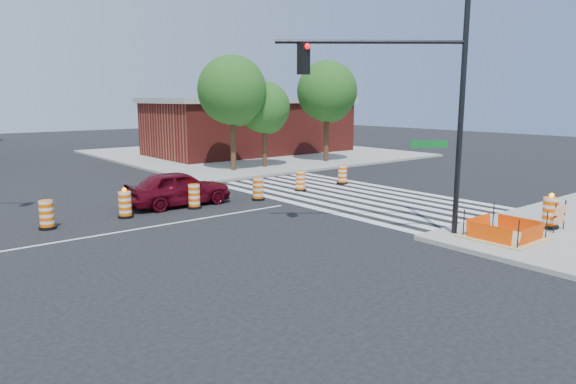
{
  "coord_description": "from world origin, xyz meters",
  "views": [
    {
      "loc": [
        -6.37,
        -17.0,
        4.53
      ],
      "look_at": [
        4.46,
        -3.62,
        1.4
      ],
      "focal_mm": 32.0,
      "sensor_mm": 36.0,
      "label": 1
    }
  ],
  "objects": [
    {
      "name": "median_drum_4",
      "position": [
        0.92,
        2.01,
        0.49
      ],
      "size": [
        0.6,
        0.6,
        1.18
      ],
      "color": "black",
      "rests_on": "ground"
    },
    {
      "name": "ground",
      "position": [
        0.0,
        0.0,
        0.0
      ],
      "size": [
        120.0,
        120.0,
        0.0
      ],
      "primitive_type": "plane",
      "color": "black",
      "rests_on": "ground"
    },
    {
      "name": "median_drum_6",
      "position": [
        6.96,
        1.64,
        0.48
      ],
      "size": [
        0.6,
        0.6,
        1.02
      ],
      "color": "black",
      "rests_on": "ground"
    },
    {
      "name": "tree_north_e",
      "position": [
        18.77,
        9.73,
        4.81
      ],
      "size": [
        4.22,
        4.22,
        7.17
      ],
      "color": "#382314",
      "rests_on": "ground"
    },
    {
      "name": "excavation_pit",
      "position": [
        9.0,
        -9.0,
        0.22
      ],
      "size": [
        2.2,
        2.2,
        0.9
      ],
      "color": "tan",
      "rests_on": "ground"
    },
    {
      "name": "lane_centerline",
      "position": [
        0.0,
        0.0,
        0.01
      ],
      "size": [
        14.0,
        0.12,
        0.01
      ],
      "primitive_type": "cube",
      "color": "silver",
      "rests_on": "ground"
    },
    {
      "name": "barricade",
      "position": [
        11.26,
        -9.71,
        0.71
      ],
      "size": [
        0.86,
        0.06,
        1.01
      ],
      "rotation": [
        0.0,
        0.0,
        0.02
      ],
      "color": "#FF6205",
      "rests_on": "ground"
    },
    {
      "name": "tree_north_c",
      "position": [
        11.05,
        9.92,
        4.81
      ],
      "size": [
        4.22,
        4.22,
        7.17
      ],
      "color": "#382314",
      "rests_on": "ground"
    },
    {
      "name": "crosswalk_east",
      "position": [
        10.95,
        0.0,
        0.01
      ],
      "size": [
        6.75,
        13.5,
        0.01
      ],
      "color": "silver",
      "rests_on": "ground"
    },
    {
      "name": "median_drum_3",
      "position": [
        -1.91,
        2.04,
        0.48
      ],
      "size": [
        0.6,
        0.6,
        1.02
      ],
      "color": "black",
      "rests_on": "ground"
    },
    {
      "name": "median_drum_5",
      "position": [
        3.82,
        1.85,
        0.48
      ],
      "size": [
        0.6,
        0.6,
        1.02
      ],
      "color": "black",
      "rests_on": "ground"
    },
    {
      "name": "sidewalk_ne",
      "position": [
        18.0,
        18.0,
        0.07
      ],
      "size": [
        22.0,
        22.0,
        0.15
      ],
      "primitive_type": "cube",
      "color": "gray",
      "rests_on": "ground"
    },
    {
      "name": "median_drum_7",
      "position": [
        9.97,
        2.22,
        0.48
      ],
      "size": [
        0.6,
        0.6,
        1.02
      ],
      "color": "black",
      "rests_on": "ground"
    },
    {
      "name": "median_drum_8",
      "position": [
        13.1,
        2.4,
        0.48
      ],
      "size": [
        0.6,
        0.6,
        1.02
      ],
      "color": "black",
      "rests_on": "ground"
    },
    {
      "name": "brick_storefront",
      "position": [
        18.0,
        18.0,
        2.32
      ],
      "size": [
        16.5,
        8.5,
        4.6
      ],
      "color": "maroon",
      "rests_on": "ground"
    },
    {
      "name": "signal_pole_se",
      "position": [
        6.98,
        -6.64,
        4.84
      ],
      "size": [
        4.8,
        3.77,
        7.89
      ],
      "rotation": [
        0.0,
        0.0,
        2.48
      ],
      "color": "black",
      "rests_on": "ground"
    },
    {
      "name": "tree_north_d",
      "position": [
        13.48,
        9.96,
        3.8
      ],
      "size": [
        3.34,
        3.33,
        5.67
      ],
      "color": "#382314",
      "rests_on": "ground"
    },
    {
      "name": "red_coupe",
      "position": [
        3.59,
        2.79,
        0.76
      ],
      "size": [
        4.54,
        1.95,
        1.53
      ],
      "primitive_type": "imported",
      "rotation": [
        0.0,
        0.0,
        1.54
      ],
      "color": "#520713",
      "rests_on": "ground"
    },
    {
      "name": "pit_drum",
      "position": [
        11.43,
        -9.31,
        0.66
      ],
      "size": [
        0.62,
        0.62,
        1.23
      ],
      "color": "black",
      "rests_on": "ground"
    }
  ]
}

